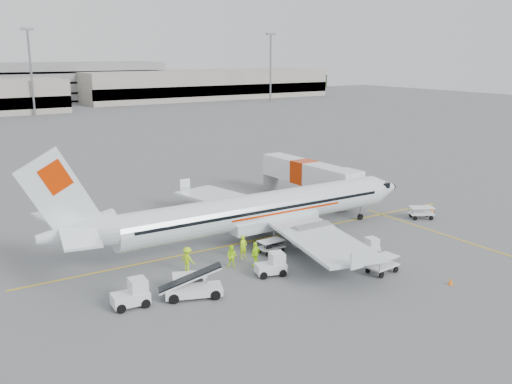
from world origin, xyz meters
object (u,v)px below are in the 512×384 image
at_px(jet_bridge, 304,180).
at_px(tug_aft, 130,294).
at_px(tug_fore, 367,247).
at_px(belt_loader, 193,278).
at_px(tug_mid, 271,264).
at_px(aircraft, 261,187).

distance_m(jet_bridge, tug_aft, 31.29).
bearing_deg(tug_fore, belt_loader, -172.82).
bearing_deg(tug_mid, aircraft, 76.47).
relative_size(tug_fore, tug_mid, 0.88).
xyz_separation_m(aircraft, tug_fore, (5.04, -8.10, -4.06)).
relative_size(belt_loader, tug_mid, 2.32).
height_order(tug_mid, tug_aft, tug_aft).
relative_size(jet_bridge, belt_loader, 3.28).
height_order(jet_bridge, tug_mid, jet_bridge).
height_order(jet_bridge, belt_loader, jet_bridge).
relative_size(aircraft, jet_bridge, 2.07).
height_order(tug_fore, tug_mid, tug_mid).
distance_m(jet_bridge, tug_mid, 23.14).
distance_m(aircraft, tug_aft, 16.58).
bearing_deg(tug_aft, tug_mid, 1.90).
xyz_separation_m(jet_bridge, tug_fore, (-7.00, -17.65, -1.46)).
bearing_deg(jet_bridge, tug_aft, -150.33).
xyz_separation_m(jet_bridge, belt_loader, (-22.52, -17.24, -0.82)).
bearing_deg(jet_bridge, belt_loader, -144.43).
height_order(tug_fore, tug_aft, tug_aft).
bearing_deg(tug_aft, tug_fore, 0.32).
xyz_separation_m(tug_mid, tug_aft, (-10.76, 0.41, 0.06)).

